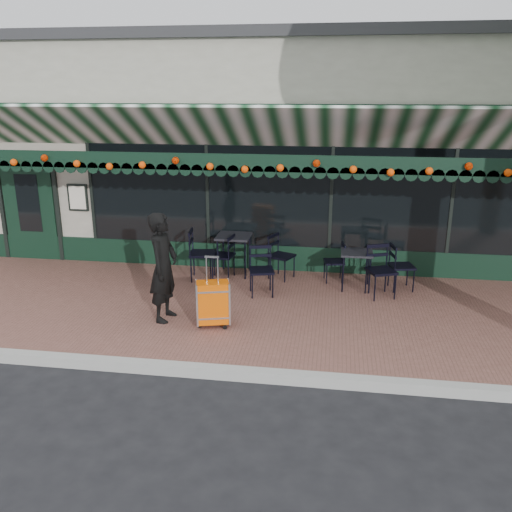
# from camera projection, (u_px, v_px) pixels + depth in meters

# --- Properties ---
(ground) EXTENTS (80.00, 80.00, 0.00)m
(ground) POSITION_uv_depth(u_px,v_px,m) (215.00, 374.00, 7.18)
(ground) COLOR black
(ground) RESTS_ON ground
(sidewalk) EXTENTS (18.00, 4.00, 0.15)m
(sidewalk) POSITION_uv_depth(u_px,v_px,m) (241.00, 310.00, 9.05)
(sidewalk) COLOR brown
(sidewalk) RESTS_ON ground
(curb) EXTENTS (18.00, 0.16, 0.15)m
(curb) POSITION_uv_depth(u_px,v_px,m) (213.00, 372.00, 7.08)
(curb) COLOR #9E9E99
(curb) RESTS_ON ground
(restaurant_building) EXTENTS (12.00, 9.60, 4.50)m
(restaurant_building) POSITION_uv_depth(u_px,v_px,m) (280.00, 143.00, 13.91)
(restaurant_building) COLOR gray
(restaurant_building) RESTS_ON ground
(woman) EXTENTS (0.47, 0.66, 1.70)m
(woman) POSITION_uv_depth(u_px,v_px,m) (163.00, 267.00, 8.28)
(woman) COLOR black
(woman) RESTS_ON sidewalk
(suitcase) EXTENTS (0.54, 0.39, 1.10)m
(suitcase) POSITION_uv_depth(u_px,v_px,m) (213.00, 303.00, 8.16)
(suitcase) COLOR #DB5406
(suitcase) RESTS_ON sidewalk
(cafe_table_a) EXTENTS (0.56, 0.56, 0.69)m
(cafe_table_a) POSITION_uv_depth(u_px,v_px,m) (357.00, 255.00, 9.65)
(cafe_table_a) COLOR black
(cafe_table_a) RESTS_ON sidewalk
(cafe_table_b) EXTENTS (0.63, 0.63, 0.78)m
(cafe_table_b) POSITION_uv_depth(u_px,v_px,m) (234.00, 239.00, 10.38)
(cafe_table_b) COLOR black
(cafe_table_b) RESTS_ON sidewalk
(chair_a_left) EXTENTS (0.43, 0.43, 0.75)m
(chair_a_left) POSITION_uv_depth(u_px,v_px,m) (334.00, 262.00, 10.08)
(chair_a_left) COLOR black
(chair_a_left) RESTS_ON sidewalk
(chair_a_right) EXTENTS (0.50, 0.50, 0.85)m
(chair_a_right) POSITION_uv_depth(u_px,v_px,m) (402.00, 267.00, 9.66)
(chair_a_right) COLOR black
(chair_a_right) RESTS_ON sidewalk
(chair_a_front) EXTENTS (0.59, 0.59, 0.91)m
(chair_a_front) POSITION_uv_depth(u_px,v_px,m) (381.00, 272.00, 9.31)
(chair_a_front) COLOR black
(chair_a_front) RESTS_ON sidewalk
(chair_b_left) EXTENTS (0.48, 0.48, 0.86)m
(chair_b_left) POSITION_uv_depth(u_px,v_px,m) (222.00, 256.00, 10.26)
(chair_b_left) COLOR black
(chair_b_left) RESTS_ON sidewalk
(chair_b_right) EXTENTS (0.57, 0.57, 0.86)m
(chair_b_right) POSITION_uv_depth(u_px,v_px,m) (282.00, 257.00, 10.23)
(chair_b_right) COLOR black
(chair_b_right) RESTS_ON sidewalk
(chair_b_front) EXTENTS (0.53, 0.53, 0.87)m
(chair_b_front) POSITION_uv_depth(u_px,v_px,m) (261.00, 271.00, 9.40)
(chair_b_front) COLOR black
(chair_b_front) RESTS_ON sidewalk
(chair_solo) EXTENTS (0.55, 0.55, 0.98)m
(chair_solo) POSITION_uv_depth(u_px,v_px,m) (203.00, 254.00, 10.17)
(chair_solo) COLOR black
(chair_solo) RESTS_ON sidewalk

